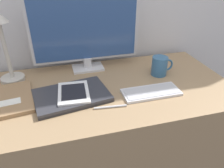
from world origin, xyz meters
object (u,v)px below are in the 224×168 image
object	(u,v)px
monitor	(85,28)
ereader	(74,92)
laptop	(72,95)
pen	(110,107)
notebook	(9,100)
desk_lamp	(4,43)
keyboard	(151,92)
coffee_mug	(160,66)

from	to	relation	value
monitor	ereader	distance (m)	0.36
monitor	laptop	bearing A→B (deg)	-113.76
ereader	monitor	bearing A→B (deg)	68.14
laptop	pen	world-z (taller)	laptop
laptop	notebook	bearing A→B (deg)	171.10
monitor	pen	world-z (taller)	monitor
laptop	pen	xyz separation A→B (m)	(0.15, -0.12, -0.01)
notebook	desk_lamp	bearing A→B (deg)	90.82
keyboard	laptop	distance (m)	0.36
coffee_mug	monitor	bearing A→B (deg)	154.32
keyboard	coffee_mug	bearing A→B (deg)	54.03
coffee_mug	desk_lamp	bearing A→B (deg)	169.66
laptop	desk_lamp	distance (m)	0.41
laptop	coffee_mug	xyz separation A→B (m)	(0.48, 0.10, 0.04)
coffee_mug	pen	size ratio (longest dim) A/B	0.86
laptop	ereader	world-z (taller)	ereader
notebook	pen	xyz separation A→B (m)	(0.42, -0.16, -0.00)
pen	coffee_mug	bearing A→B (deg)	33.97
desk_lamp	keyboard	bearing A→B (deg)	-25.42
monitor	coffee_mug	bearing A→B (deg)	-25.68
keyboard	desk_lamp	world-z (taller)	desk_lamp
monitor	coffee_mug	size ratio (longest dim) A/B	4.76
notebook	keyboard	bearing A→B (deg)	-9.41
ereader	pen	size ratio (longest dim) A/B	1.39
pen	monitor	bearing A→B (deg)	94.08
keyboard	notebook	bearing A→B (deg)	170.59
laptop	notebook	distance (m)	0.27
keyboard	pen	distance (m)	0.22
monitor	pen	xyz separation A→B (m)	(0.03, -0.39, -0.22)
pen	ereader	bearing A→B (deg)	139.57
desk_lamp	notebook	distance (m)	0.27
coffee_mug	pen	distance (m)	0.40
coffee_mug	pen	xyz separation A→B (m)	(-0.33, -0.22, -0.05)
coffee_mug	pen	world-z (taller)	coffee_mug
keyboard	notebook	distance (m)	0.64
monitor	laptop	world-z (taller)	monitor
monitor	laptop	size ratio (longest dim) A/B	1.62
keyboard	notebook	world-z (taller)	notebook
laptop	notebook	world-z (taller)	laptop
ereader	notebook	world-z (taller)	ereader
keyboard	coffee_mug	world-z (taller)	coffee_mug
laptop	ereader	distance (m)	0.02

